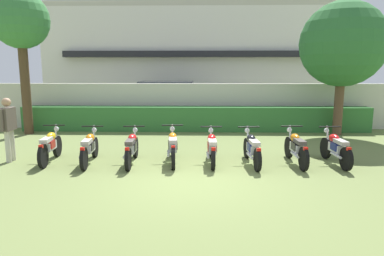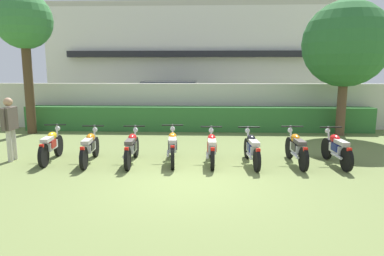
% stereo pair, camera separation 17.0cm
% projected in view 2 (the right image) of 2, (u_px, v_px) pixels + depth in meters
% --- Properties ---
extents(ground, '(60.00, 60.00, 0.00)m').
position_uv_depth(ground, '(189.00, 181.00, 7.95)').
color(ground, olive).
extents(building, '(18.51, 6.50, 6.41)m').
position_uv_depth(building, '(201.00, 58.00, 23.45)').
color(building, silver).
rests_on(building, ground).
extents(compound_wall, '(17.59, 0.30, 1.90)m').
position_uv_depth(compound_wall, '(197.00, 106.00, 14.92)').
color(compound_wall, beige).
rests_on(compound_wall, ground).
extents(hedge_row, '(14.07, 0.70, 0.99)m').
position_uv_depth(hedge_row, '(197.00, 119.00, 14.31)').
color(hedge_row, '#337033').
rests_on(hedge_row, ground).
extents(parked_car, '(4.52, 2.12, 1.89)m').
position_uv_depth(parked_car, '(172.00, 100.00, 17.97)').
color(parked_car, navy).
rests_on(parked_car, ground).
extents(tree_near_inspector, '(2.12, 2.12, 5.37)m').
position_uv_depth(tree_near_inspector, '(24.00, 23.00, 13.15)').
color(tree_near_inspector, '#4C3823').
rests_on(tree_near_inspector, ground).
extents(tree_far_side, '(3.15, 3.15, 5.00)m').
position_uv_depth(tree_far_side, '(346.00, 44.00, 12.86)').
color(tree_far_side, brown).
rests_on(tree_far_side, ground).
extents(motorcycle_in_row_0, '(0.60, 1.82, 0.97)m').
position_uv_depth(motorcycle_in_row_0, '(51.00, 145.00, 9.56)').
color(motorcycle_in_row_0, black).
rests_on(motorcycle_in_row_0, ground).
extents(motorcycle_in_row_1, '(0.60, 1.92, 0.95)m').
position_uv_depth(motorcycle_in_row_1, '(90.00, 147.00, 9.42)').
color(motorcycle_in_row_1, black).
rests_on(motorcycle_in_row_1, ground).
extents(motorcycle_in_row_2, '(0.60, 1.93, 0.95)m').
position_uv_depth(motorcycle_in_row_2, '(132.00, 147.00, 9.36)').
color(motorcycle_in_row_2, black).
rests_on(motorcycle_in_row_2, ground).
extents(motorcycle_in_row_3, '(0.60, 1.93, 0.97)m').
position_uv_depth(motorcycle_in_row_3, '(173.00, 146.00, 9.44)').
color(motorcycle_in_row_3, black).
rests_on(motorcycle_in_row_3, ground).
extents(motorcycle_in_row_4, '(0.60, 1.84, 0.94)m').
position_uv_depth(motorcycle_in_row_4, '(212.00, 147.00, 9.36)').
color(motorcycle_in_row_4, black).
rests_on(motorcycle_in_row_4, ground).
extents(motorcycle_in_row_5, '(0.60, 1.90, 0.95)m').
position_uv_depth(motorcycle_in_row_5, '(252.00, 148.00, 9.24)').
color(motorcycle_in_row_5, black).
rests_on(motorcycle_in_row_5, ground).
extents(motorcycle_in_row_6, '(0.60, 1.91, 0.96)m').
position_uv_depth(motorcycle_in_row_6, '(296.00, 148.00, 9.25)').
color(motorcycle_in_row_6, black).
rests_on(motorcycle_in_row_6, ground).
extents(motorcycle_in_row_7, '(0.60, 1.83, 0.96)m').
position_uv_depth(motorcycle_in_row_7, '(336.00, 148.00, 9.20)').
color(motorcycle_in_row_7, black).
rests_on(motorcycle_in_row_7, ground).
extents(inspector_person, '(0.24, 0.70, 1.75)m').
position_uv_depth(inspector_person, '(10.00, 123.00, 9.54)').
color(inspector_person, beige).
rests_on(inspector_person, ground).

